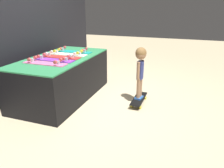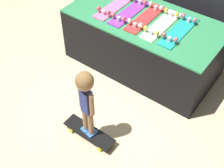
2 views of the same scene
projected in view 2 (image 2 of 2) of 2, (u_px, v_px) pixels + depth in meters
name	position (u px, v px, depth m)	size (l,w,h in m)	color
ground_plane	(114.00, 91.00, 3.94)	(16.00, 16.00, 0.00)	beige
display_rack	(143.00, 43.00, 4.04)	(1.93, 0.97, 0.74)	black
skateboard_pink_on_rack	(115.00, 6.00, 3.94)	(0.18, 0.70, 0.09)	pink
skateboard_purple_on_rack	(130.00, 12.00, 3.85)	(0.18, 0.70, 0.09)	purple
skateboard_red_on_rack	(146.00, 17.00, 3.76)	(0.18, 0.70, 0.09)	red
skateboard_white_on_rack	(161.00, 24.00, 3.66)	(0.18, 0.70, 0.09)	white
skateboard_teal_on_rack	(179.00, 31.00, 3.57)	(0.18, 0.70, 0.09)	teal
skateboard_on_floor	(89.00, 133.00, 3.41)	(0.61, 0.18, 0.09)	black
child	(86.00, 94.00, 2.96)	(0.21, 0.18, 0.87)	#3870C6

